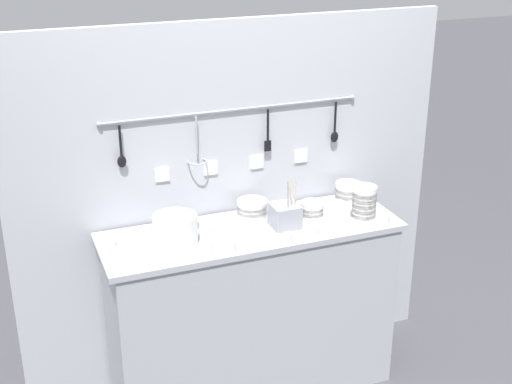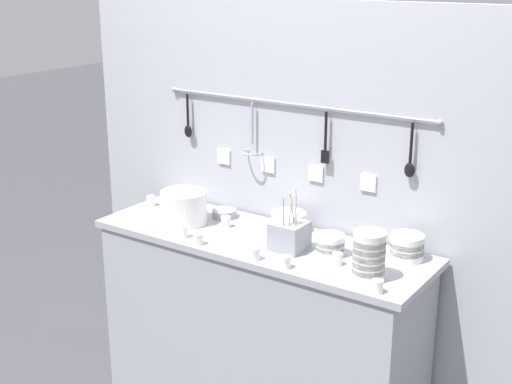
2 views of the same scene
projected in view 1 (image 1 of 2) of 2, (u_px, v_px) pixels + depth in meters
counter at (252, 311)px, 3.71m from camera, size 1.50×0.48×0.94m
back_wall at (233, 204)px, 3.75m from camera, size 2.30×0.11×1.93m
bowl_stack_short_front at (364, 204)px, 3.58m from camera, size 0.12×0.12×0.19m
bowl_stack_nested_right at (348, 192)px, 3.83m from camera, size 0.13×0.13×0.11m
bowl_stack_back_corner at (312, 210)px, 3.63m from camera, size 0.12×0.12×0.09m
bowl_stack_wide_centre at (252, 208)px, 3.65m from camera, size 0.15×0.15×0.09m
plate_stack at (175, 230)px, 3.34m from camera, size 0.21×0.21×0.15m
steel_mixing_bowl at (188, 224)px, 3.54m from camera, size 0.11×0.11×0.04m
cutlery_caddy at (285, 215)px, 3.53m from camera, size 0.13×0.13×0.26m
cup_edge_near at (208, 249)px, 3.27m from camera, size 0.04×0.04×0.05m
cup_front_right at (331, 217)px, 3.60m from camera, size 0.04×0.04×0.05m
cup_centre at (385, 221)px, 3.56m from camera, size 0.04×0.04×0.05m
cup_edge_far at (111, 241)px, 3.34m from camera, size 0.04×0.04×0.05m
cup_back_right at (231, 248)px, 3.28m from camera, size 0.04×0.04×0.05m
cup_beside_plates at (288, 238)px, 3.38m from camera, size 0.04×0.04×0.05m
cup_by_caddy at (210, 228)px, 3.47m from camera, size 0.04×0.04×0.05m
cup_mid_row at (315, 233)px, 3.43m from camera, size 0.04×0.04×0.05m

